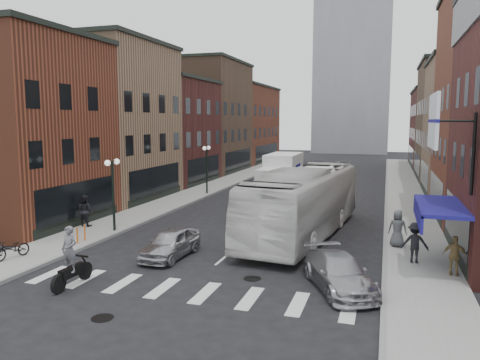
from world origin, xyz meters
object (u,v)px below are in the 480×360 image
bike_rack (81,234)px  sedan_left_far (252,206)px  streetlamp_near (113,181)px  ped_right_b (455,256)px  sedan_left_near (170,243)px  ped_right_a (415,243)px  curb_car (339,273)px  ped_left_solo (85,211)px  parked_bicycle (12,249)px  billboard_sign (436,123)px  ped_right_c (398,228)px  box_truck (281,176)px  motorcycle_rider (71,259)px  transit_bus (304,202)px  streetlamp_far (207,160)px

bike_rack → sedan_left_far: (6.30, 9.19, 0.19)m
streetlamp_near → ped_right_b: bearing=-8.9°
bike_rack → ped_right_b: size_ratio=0.50×
sedan_left_near → sedan_left_far: bearing=86.2°
ped_right_a → curb_car: bearing=55.1°
ped_left_solo → parked_bicycle: bearing=101.4°
streetlamp_near → ped_left_solo: streetlamp_near is taller
billboard_sign → ped_right_c: (-1.05, 4.68, -5.08)m
sedan_left_near → bike_rack: bearing=175.8°
sedan_left_far → box_truck: bearing=96.3°
ped_left_solo → ped_right_b: (19.20, -3.08, -0.11)m
curb_car → sedan_left_near: bearing=140.7°
motorcycle_rider → sedan_left_near: bearing=70.1°
ped_left_solo → ped_right_c: ped_left_solo is taller
motorcycle_rider → parked_bicycle: 4.89m
curb_car → ped_right_a: (2.81, 3.86, 0.38)m
billboard_sign → streetlamp_near: (-15.99, 3.50, -3.22)m
bike_rack → box_truck: (6.27, 17.86, 1.16)m
sedan_left_far → ped_left_solo: 10.28m
billboard_sign → curb_car: billboard_sign is taller
transit_bus → ped_right_a: (5.45, -3.94, -0.81)m
sedan_left_far → billboard_sign: bearing=-39.2°
bike_rack → ped_right_c: ped_right_c is taller
box_truck → motorcycle_rider: size_ratio=3.41×
billboard_sign → motorcycle_rider: size_ratio=1.59×
sedan_left_far → ped_right_c: 10.31m
motorcycle_rider → transit_bus: 12.65m
box_truck → billboard_sign: bearing=-62.2°
billboard_sign → sedan_left_near: bearing=179.0°
bike_rack → sedan_left_far: 11.15m
bike_rack → ped_right_b: 17.20m
streetlamp_near → sedan_left_near: size_ratio=1.06×
ped_right_a → ped_right_c: 2.57m
transit_bus → sedan_left_far: bearing=143.1°
ped_left_solo → ped_right_b: bearing=174.7°
ped_right_a → ped_left_solo: bearing=-4.4°
streetlamp_near → ped_right_b: (17.00, -2.65, -1.96)m
bike_rack → transit_bus: transit_bus is taller
bike_rack → ped_right_c: bearing=14.4°
streetlamp_near → parked_bicycle: bearing=-102.5°
ped_left_solo → ped_right_c: 17.15m
billboard_sign → motorcycle_rider: billboard_sign is taller
billboard_sign → curb_car: size_ratio=0.84×
streetlamp_far → ped_right_a: streetlamp_far is taller
streetlamp_near → box_truck: streetlamp_near is taller
transit_bus → ped_left_solo: (-12.34, -2.20, -0.78)m
sedan_left_near → parked_bicycle: 6.93m
bike_rack → ped_left_solo: ped_left_solo is taller
motorcycle_rider → parked_bicycle: motorcycle_rider is taller
ped_left_solo → ped_right_a: bearing=178.2°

